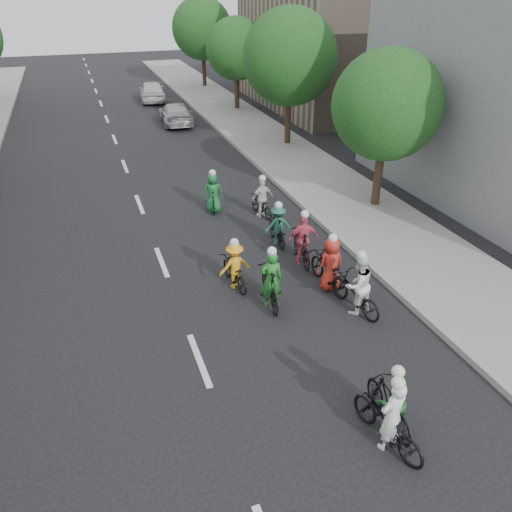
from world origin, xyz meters
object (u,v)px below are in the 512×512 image
cyclist_0 (388,422)px  cyclist_2 (234,269)px  follow_car_trail (152,91)px  cyclist_3 (303,243)px  cyclist_8 (262,202)px  cyclist_4 (329,269)px  cyclist_6 (356,290)px  cyclist_1 (391,402)px  cyclist_9 (213,196)px  cyclist_5 (270,284)px  cyclist_7 (277,228)px  follow_car_lead (175,114)px

cyclist_0 → cyclist_2: (-1.05, 6.45, 0.00)m
follow_car_trail → cyclist_3: bearing=97.2°
cyclist_0 → cyclist_8: (1.44, 10.91, -0.01)m
cyclist_4 → cyclist_6: (0.14, -1.31, 0.04)m
cyclist_0 → cyclist_1: 0.49m
cyclist_0 → cyclist_2: cyclist_0 is taller
cyclist_9 → cyclist_5: bearing=99.5°
cyclist_8 → cyclist_4: bearing=81.5°
cyclist_8 → cyclist_9: bearing=-42.1°
follow_car_trail → cyclist_7: bearing=96.7°
cyclist_8 → follow_car_lead: (-0.25, 14.94, 0.06)m
follow_car_lead → follow_car_trail: follow_car_trail is taller
cyclist_5 → cyclist_8: cyclist_5 is taller
cyclist_2 → follow_car_lead: 19.53m
cyclist_2 → cyclist_3: size_ratio=0.91×
cyclist_0 → cyclist_3: 7.22m
cyclist_5 → cyclist_7: size_ratio=1.16×
cyclist_8 → follow_car_lead: bearing=-98.4°
cyclist_6 → cyclist_4: bearing=-95.2°
cyclist_7 → cyclist_9: (-1.31, 3.41, 0.02)m
cyclist_4 → cyclist_7: size_ratio=1.21×
cyclist_1 → cyclist_8: cyclist_8 is taller
cyclist_3 → cyclist_2: bearing=23.7°
cyclist_0 → cyclist_2: bearing=-92.2°
cyclist_0 → cyclist_6: bearing=-123.2°
cyclist_3 → cyclist_8: bearing=-81.5°
cyclist_6 → cyclist_7: size_ratio=1.20×
cyclist_6 → follow_car_trail: bearing=-99.8°
cyclist_3 → cyclist_7: size_ratio=1.14×
cyclist_9 → follow_car_lead: size_ratio=0.39×
cyclist_5 → cyclist_9: (0.22, 6.73, -0.02)m
cyclist_2 → follow_car_trail: cyclist_2 is taller
cyclist_0 → follow_car_lead: size_ratio=0.45×
cyclist_2 → cyclist_3: 2.53m
cyclist_0 → cyclist_1: cyclist_0 is taller
cyclist_7 → cyclist_1: bearing=88.1°
cyclist_7 → cyclist_9: cyclist_9 is taller
cyclist_0 → cyclist_7: (1.14, 8.54, 0.03)m
cyclist_3 → follow_car_lead: 18.77m
cyclist_9 → cyclist_3: bearing=119.4°
cyclist_1 → cyclist_2: size_ratio=0.99×
cyclist_4 → cyclist_5: size_ratio=1.05×
cyclist_6 → cyclist_8: (-0.22, 6.75, -0.10)m
cyclist_0 → cyclist_9: 11.95m
cyclist_0 → cyclist_4: (1.52, 5.47, 0.05)m
cyclist_4 → follow_car_trail: bearing=-93.4°
cyclist_5 → cyclist_4: bearing=-164.9°
cyclist_0 → cyclist_2: 6.53m
cyclist_2 → cyclist_8: (2.49, 4.47, -0.01)m
follow_car_lead → cyclist_6: bearing=94.9°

